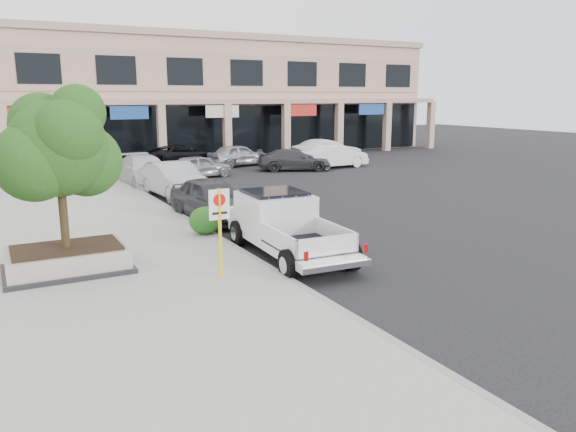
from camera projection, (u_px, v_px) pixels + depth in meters
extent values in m
plane|color=black|center=(331.00, 271.00, 15.51)|extent=(120.00, 120.00, 0.00)
cube|color=gray|center=(87.00, 243.00, 18.12)|extent=(8.00, 52.00, 0.15)
cube|color=gray|center=(203.00, 230.00, 19.95)|extent=(0.20, 52.00, 0.15)
cube|color=tan|center=(196.00, 98.00, 47.55)|extent=(40.00, 10.00, 9.00)
cube|color=#9F8670|center=(194.00, 40.00, 46.55)|extent=(40.40, 10.40, 0.50)
cube|color=#9F8670|center=(222.00, 101.00, 42.34)|extent=(40.00, 2.20, 0.35)
cube|color=tan|center=(431.00, 125.00, 51.32)|extent=(0.55, 0.55, 4.20)
cube|color=black|center=(218.00, 131.00, 43.73)|extent=(39.20, 0.08, 3.90)
cube|color=black|center=(68.00, 269.00, 14.98)|extent=(3.20, 2.20, 0.12)
cube|color=gray|center=(67.00, 258.00, 14.92)|extent=(3.00, 2.00, 0.50)
cube|color=black|center=(66.00, 248.00, 14.86)|extent=(2.70, 1.70, 0.06)
cylinder|color=black|center=(63.00, 206.00, 14.62)|extent=(0.22, 0.22, 2.20)
sphere|color=#1B3D10|center=(58.00, 148.00, 14.30)|extent=(2.50, 2.50, 2.50)
sphere|color=#1B3D10|center=(86.00, 161.00, 14.97)|extent=(1.90, 1.90, 1.90)
sphere|color=#1B3D10|center=(41.00, 124.00, 14.47)|extent=(1.60, 1.60, 1.60)
cylinder|color=yellow|center=(220.00, 233.00, 14.32)|extent=(0.09, 0.09, 2.30)
cube|color=white|center=(219.00, 204.00, 14.16)|extent=(0.55, 0.03, 0.78)
cylinder|color=red|center=(220.00, 200.00, 14.11)|extent=(0.32, 0.02, 0.32)
ellipsoid|color=#164513|center=(205.00, 220.00, 18.92)|extent=(1.10, 0.99, 0.93)
imported|color=#2F3134|center=(213.00, 199.00, 21.73)|extent=(2.48, 5.00, 1.64)
imported|color=#9B9EA2|center=(174.00, 180.00, 26.57)|extent=(2.19, 5.16, 1.66)
imported|color=silver|center=(145.00, 171.00, 30.08)|extent=(2.43, 5.53, 1.58)
imported|color=black|center=(137.00, 163.00, 34.46)|extent=(2.38, 5.08, 1.41)
imported|color=gray|center=(199.00, 166.00, 32.82)|extent=(4.25, 2.51, 1.36)
imported|color=white|center=(334.00, 156.00, 37.50)|extent=(4.81, 1.97, 1.55)
imported|color=#2F3134|center=(294.00, 160.00, 36.14)|extent=(5.08, 3.57, 1.36)
imported|color=black|center=(183.00, 154.00, 39.53)|extent=(5.29, 3.27, 1.37)
imported|color=#9DA0A5|center=(238.00, 155.00, 38.39)|extent=(4.66, 2.59, 1.50)
imported|color=silver|center=(327.00, 151.00, 40.79)|extent=(5.11, 2.35, 1.62)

